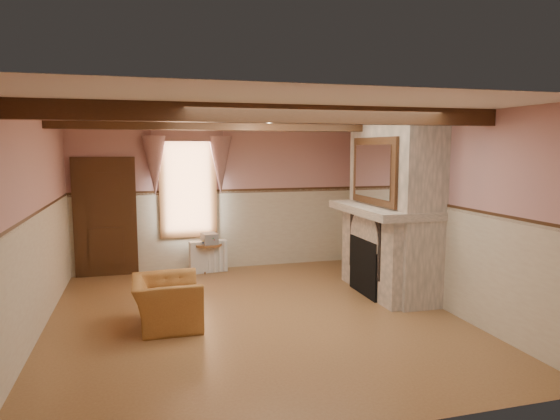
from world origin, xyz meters
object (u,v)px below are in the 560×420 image
object	(u,v)px
armchair	(167,302)
oil_lamp	(368,194)
side_table	(208,258)
bowl	(377,202)
mantel_clock	(362,195)
radiator	(208,256)

from	to	relation	value
armchair	oil_lamp	bearing A→B (deg)	-71.18
oil_lamp	side_table	bearing A→B (deg)	148.45
bowl	oil_lamp	world-z (taller)	oil_lamp
mantel_clock	radiator	bearing A→B (deg)	152.83
armchair	radiator	world-z (taller)	armchair
armchair	mantel_clock	world-z (taller)	mantel_clock
armchair	oil_lamp	xyz separation A→B (m)	(3.42, 1.18, 1.24)
radiator	oil_lamp	world-z (taller)	oil_lamp
bowl	side_table	bearing A→B (deg)	143.40
oil_lamp	mantel_clock	bearing A→B (deg)	90.00
side_table	mantel_clock	xyz separation A→B (m)	(2.53, -1.30, 1.25)
armchair	mantel_clock	size ratio (longest dim) A/B	4.12
radiator	bowl	bearing A→B (deg)	-43.03
bowl	mantel_clock	xyz separation A→B (m)	(0.00, 0.58, 0.06)
armchair	bowl	xyz separation A→B (m)	(3.42, 0.86, 1.14)
oil_lamp	radiator	bearing A→B (deg)	148.42
armchair	side_table	size ratio (longest dim) A/B	1.80
radiator	oil_lamp	distance (m)	3.22
side_table	radiator	bearing A→B (deg)	0.00
side_table	radiator	size ratio (longest dim) A/B	0.79
armchair	oil_lamp	world-z (taller)	oil_lamp
side_table	bowl	distance (m)	3.36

